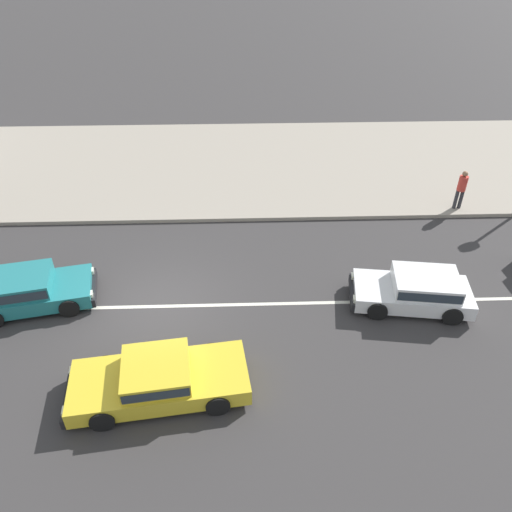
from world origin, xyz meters
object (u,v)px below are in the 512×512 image
at_px(hatchback_teal_4, 28,289).
at_px(pedestrian_near_clock, 462,187).
at_px(sedan_yellow_2, 158,379).
at_px(hatchback_white_5, 417,289).

distance_m(hatchback_teal_4, pedestrian_near_clock, 16.09).
xyz_separation_m(sedan_yellow_2, pedestrian_near_clock, (10.84, 8.76, 0.56)).
xyz_separation_m(sedan_yellow_2, hatchback_white_5, (7.49, 3.18, 0.05)).
distance_m(hatchback_teal_4, hatchback_white_5, 11.89).
height_order(sedan_yellow_2, hatchback_white_5, hatchback_white_5).
bearing_deg(sedan_yellow_2, hatchback_white_5, 23.02).
bearing_deg(hatchback_white_5, sedan_yellow_2, -156.98).
distance_m(sedan_yellow_2, hatchback_white_5, 8.14).
bearing_deg(sedan_yellow_2, hatchback_teal_4, 140.69).
bearing_deg(hatchback_teal_4, pedestrian_near_clock, 18.71).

